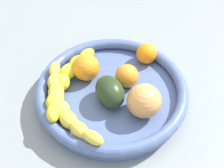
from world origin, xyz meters
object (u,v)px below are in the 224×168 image
at_px(fruit_bowl, 112,92).
at_px(avocado_dark, 110,92).
at_px(banana_draped_right, 65,81).
at_px(banana_draped_left, 65,106).
at_px(orange_front, 128,77).
at_px(orange_mid_left, 86,67).
at_px(peach_blush, 144,101).
at_px(orange_mid_right, 146,54).

relative_size(fruit_bowl, avocado_dark, 4.13).
distance_m(banana_draped_right, avocado_dark, 0.11).
distance_m(fruit_bowl, avocado_dark, 0.04).
bearing_deg(banana_draped_left, avocado_dark, -18.83).
bearing_deg(orange_front, orange_mid_left, 125.44).
relative_size(orange_mid_left, peach_blush, 0.85).
height_order(banana_draped_right, orange_front, orange_front).
xyz_separation_m(banana_draped_right, avocado_dark, (0.06, -0.09, 0.00)).
distance_m(orange_front, avocado_dark, 0.06).
bearing_deg(fruit_bowl, banana_draped_left, 170.93).
relative_size(fruit_bowl, orange_mid_right, 6.82).
xyz_separation_m(avocado_dark, peach_blush, (0.03, -0.07, 0.01)).
distance_m(orange_front, peach_blush, 0.09).
height_order(banana_draped_right, orange_mid_right, orange_mid_right).
xyz_separation_m(fruit_bowl, peach_blush, (0.02, -0.08, 0.03)).
height_order(banana_draped_left, orange_mid_right, orange_mid_right).
distance_m(fruit_bowl, orange_mid_left, 0.08).
bearing_deg(orange_mid_right, orange_mid_left, 161.04).
bearing_deg(avocado_dark, orange_mid_right, 15.61).
relative_size(orange_front, orange_mid_left, 0.86).
relative_size(orange_front, orange_mid_right, 1.07).
bearing_deg(orange_mid_right, peach_blush, -136.05).
relative_size(banana_draped_right, orange_mid_right, 4.04).
bearing_deg(banana_draped_left, banana_draped_right, 56.22).
height_order(orange_front, orange_mid_right, orange_front).
xyz_separation_m(banana_draped_right, orange_mid_right, (0.21, -0.05, 0.00)).
bearing_deg(banana_draped_right, fruit_bowl, -46.40).
height_order(fruit_bowl, peach_blush, peach_blush).
bearing_deg(fruit_bowl, orange_mid_left, 100.01).
bearing_deg(banana_draped_right, peach_blush, -60.67).
xyz_separation_m(orange_front, peach_blush, (-0.03, -0.08, 0.01)).
height_order(orange_mid_left, orange_mid_right, orange_mid_left).
distance_m(fruit_bowl, banana_draped_left, 0.12).
distance_m(orange_mid_right, peach_blush, 0.16).
height_order(banana_draped_right, avocado_dark, avocado_dark).
height_order(orange_front, avocado_dark, avocado_dark).
relative_size(banana_draped_left, orange_front, 4.68).
relative_size(orange_mid_right, avocado_dark, 0.61).
bearing_deg(orange_front, fruit_bowl, 175.70).
xyz_separation_m(banana_draped_right, orange_mid_left, (0.06, 0.00, 0.01)).
distance_m(banana_draped_right, orange_mid_left, 0.06).
distance_m(orange_mid_left, avocado_dark, 0.09).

